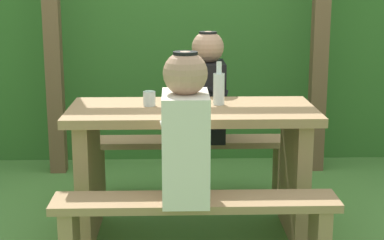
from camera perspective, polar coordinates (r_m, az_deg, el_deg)
The scene contains 12 objects.
ground_plane at distance 3.66m, azimuth 0.00°, elevation -10.71°, with size 12.00×12.00×0.00m, color #50853A.
hedge_backdrop at distance 5.37m, azimuth -0.63°, elevation 8.62°, with size 6.40×0.87×2.13m, color #346A27.
pergola_post_left at distance 4.71m, azimuth -13.07°, elevation 8.60°, with size 0.12×0.12×2.28m, color brown.
pergola_post_right at distance 4.75m, azimuth 12.04°, elevation 8.68°, with size 0.12×0.12×2.28m, color brown.
picnic_table at distance 3.48m, azimuth 0.00°, elevation -2.82°, with size 1.40×0.64×0.77m.
bench_near at distance 3.01m, azimuth 0.32°, elevation -9.59°, with size 1.40×0.24×0.44m.
bench_far at distance 4.09m, azimuth -0.23°, elevation -3.45°, with size 1.40×0.24×0.44m.
person_white_shirt at distance 2.87m, azimuth -0.62°, elevation -1.17°, with size 0.25×0.35×0.72m.
person_black_coat at distance 3.99m, azimuth 1.48°, elevation 2.83°, with size 0.25×0.35×0.72m.
drinking_glass at distance 3.47m, azimuth -4.05°, elevation 2.03°, with size 0.07×0.07×0.08m, color silver.
bottle_left at distance 3.49m, azimuth 2.55°, elevation 3.09°, with size 0.07×0.07×0.25m.
bottle_right at distance 3.45m, azimuth -1.02°, elevation 3.08°, with size 0.06×0.06×0.25m.
Camera 1 is at (-0.10, -3.35, 1.47)m, focal length 56.51 mm.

